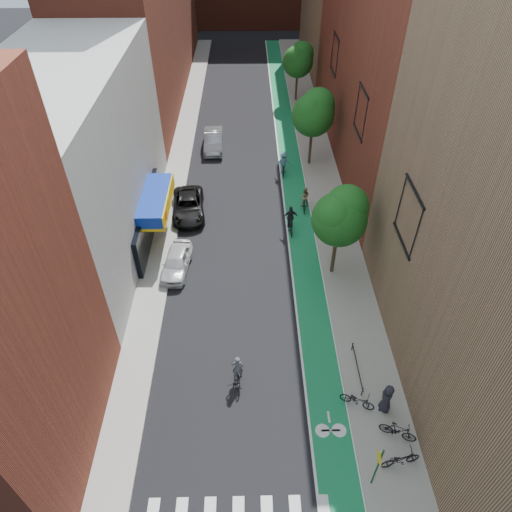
{
  "coord_description": "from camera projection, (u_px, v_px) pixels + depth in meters",
  "views": [
    {
      "loc": [
        0.2,
        -11.76,
        20.77
      ],
      "look_at": [
        0.62,
        10.04,
        1.5
      ],
      "focal_mm": 32.0,
      "sensor_mm": 36.0,
      "label": 1
    }
  ],
  "objects": [
    {
      "name": "parked_car_black",
      "position": [
        188.0,
        206.0,
        34.62
      ],
      "size": [
        2.8,
        5.25,
        1.4
      ],
      "primitive_type": "imported",
      "rotation": [
        0.0,
        0.0,
        0.1
      ],
      "color": "black",
      "rests_on": "ground"
    },
    {
      "name": "parked_bike_near",
      "position": [
        401.0,
        459.0,
        20.2
      ],
      "size": [
        1.93,
        0.99,
        0.97
      ],
      "primitive_type": "imported",
      "rotation": [
        0.0,
        0.0,
        1.76
      ],
      "color": "black",
      "rests_on": "sidewalk_right"
    },
    {
      "name": "parked_bike_mid",
      "position": [
        398.0,
        431.0,
        21.15
      ],
      "size": [
        1.8,
        1.18,
        1.05
      ],
      "primitive_type": "imported",
      "rotation": [
        0.0,
        0.0,
        1.14
      ],
      "color": "black",
      "rests_on": "sidewalk_right"
    },
    {
      "name": "ground",
      "position": [
        247.0,
        413.0,
        22.56
      ],
      "size": [
        160.0,
        160.0,
        0.0
      ],
      "primitive_type": "plane",
      "color": "black",
      "rests_on": "ground"
    },
    {
      "name": "parked_car_white",
      "position": [
        176.0,
        262.0,
        29.9
      ],
      "size": [
        2.02,
        4.18,
        1.38
      ],
      "primitive_type": "imported",
      "rotation": [
        0.0,
        0.0,
        -0.1
      ],
      "color": "silver",
      "rests_on": "ground"
    },
    {
      "name": "building_right_mid_red",
      "position": [
        400.0,
        24.0,
        34.93
      ],
      "size": [
        8.0,
        28.0,
        22.0
      ],
      "primitive_type": "cube",
      "color": "maroon",
      "rests_on": "ground"
    },
    {
      "name": "building_left_white",
      "position": [
        72.0,
        164.0,
        28.92
      ],
      "size": [
        8.0,
        20.0,
        12.0
      ],
      "primitive_type": "cube",
      "color": "silver",
      "rests_on": "ground"
    },
    {
      "name": "tree_far",
      "position": [
        298.0,
        59.0,
        48.15
      ],
      "size": [
        3.3,
        3.25,
        6.21
      ],
      "color": "#332619",
      "rests_on": "ground"
    },
    {
      "name": "cyclist_lead",
      "position": [
        238.0,
        374.0,
        23.48
      ],
      "size": [
        0.76,
        1.83,
        1.94
      ],
      "rotation": [
        0.0,
        0.0,
        3.22
      ],
      "color": "black",
      "rests_on": "ground"
    },
    {
      "name": "bike_lane",
      "position": [
        289.0,
        153.0,
        42.1
      ],
      "size": [
        2.0,
        68.0,
        0.01
      ],
      "primitive_type": "cube",
      "color": "#126937",
      "rests_on": "ground"
    },
    {
      "name": "parked_car_silver",
      "position": [
        214.0,
        141.0,
        42.33
      ],
      "size": [
        1.81,
        4.85,
        1.58
      ],
      "primitive_type": "imported",
      "rotation": [
        0.0,
        0.0,
        0.03
      ],
      "color": "gray",
      "rests_on": "ground"
    },
    {
      "name": "sidewalk_right",
      "position": [
        316.0,
        153.0,
        42.09
      ],
      "size": [
        3.0,
        68.0,
        0.15
      ],
      "primitive_type": "cube",
      "color": "gray",
      "rests_on": "ground"
    },
    {
      "name": "cyclist_lane_mid",
      "position": [
        290.0,
        222.0,
        32.9
      ],
      "size": [
        1.07,
        1.8,
        2.13
      ],
      "rotation": [
        0.0,
        0.0,
        3.2
      ],
      "color": "black",
      "rests_on": "ground"
    },
    {
      "name": "cyclist_lane_far",
      "position": [
        283.0,
        165.0,
        38.74
      ],
      "size": [
        1.12,
        1.64,
        2.08
      ],
      "rotation": [
        0.0,
        0.0,
        3.13
      ],
      "color": "black",
      "rests_on": "ground"
    },
    {
      "name": "sidewalk_left",
      "position": [
        181.0,
        154.0,
        41.91
      ],
      "size": [
        2.0,
        68.0,
        0.15
      ],
      "primitive_type": "cube",
      "color": "gray",
      "rests_on": "ground"
    },
    {
      "name": "tree_mid",
      "position": [
        314.0,
        112.0,
        37.4
      ],
      "size": [
        3.55,
        3.53,
        6.74
      ],
      "color": "#332619",
      "rests_on": "ground"
    },
    {
      "name": "pedestrian",
      "position": [
        387.0,
        398.0,
        22.0
      ],
      "size": [
        0.81,
        1.01,
        1.8
      ],
      "primitive_type": "imported",
      "rotation": [
        0.0,
        0.0,
        -1.87
      ],
      "color": "black",
      "rests_on": "sidewalk_right"
    },
    {
      "name": "sign_pole",
      "position": [
        378.0,
        465.0,
        18.8
      ],
      "size": [
        0.13,
        0.71,
        3.0
      ],
      "color": "#194C26",
      "rests_on": "sidewalk_right"
    },
    {
      "name": "cyclist_lane_near",
      "position": [
        304.0,
        201.0,
        35.01
      ],
      "size": [
        0.79,
        1.77,
        1.91
      ],
      "rotation": [
        0.0,
        0.0,
        3.09
      ],
      "color": "black",
      "rests_on": "ground"
    },
    {
      "name": "tree_near",
      "position": [
        340.0,
        215.0,
        27.07
      ],
      "size": [
        3.4,
        3.36,
        6.42
      ],
      "color": "#332619",
      "rests_on": "ground"
    },
    {
      "name": "parked_bike_far",
      "position": [
        357.0,
        400.0,
        22.42
      ],
      "size": [
        1.85,
        1.27,
        0.92
      ],
      "primitive_type": "imported",
      "rotation": [
        0.0,
        0.0,
        1.15
      ],
      "color": "black",
      "rests_on": "sidewalk_right"
    }
  ]
}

